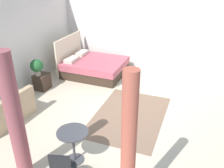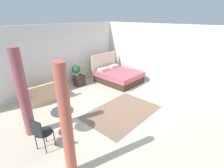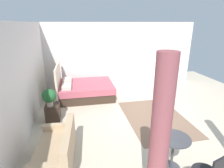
{
  "view_description": "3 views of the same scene",
  "coord_description": "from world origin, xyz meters",
  "px_view_note": "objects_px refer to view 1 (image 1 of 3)",
  "views": [
    {
      "loc": [
        -5.43,
        -1.75,
        3.57
      ],
      "look_at": [
        -0.08,
        0.29,
        0.77
      ],
      "focal_mm": 39.33,
      "sensor_mm": 36.0,
      "label": 1
    },
    {
      "loc": [
        -4.17,
        -3.37,
        3.13
      ],
      "look_at": [
        0.02,
        0.43,
        0.8
      ],
      "focal_mm": 26.8,
      "sensor_mm": 36.0,
      "label": 2
    },
    {
      "loc": [
        -4.76,
        2.04,
        2.76
      ],
      "look_at": [
        0.73,
        0.91,
        0.86
      ],
      "focal_mm": 28.95,
      "sensor_mm": 36.0,
      "label": 3
    }
  ],
  "objects_px": {
    "bed": "(93,66)",
    "cafe_chair_near_window": "(62,168)",
    "nightstand": "(42,82)",
    "potted_plant": "(37,66)",
    "balcony_table": "(73,141)",
    "couch": "(6,113)"
  },
  "relations": [
    {
      "from": "couch",
      "to": "balcony_table",
      "type": "distance_m",
      "value": 2.31
    },
    {
      "from": "nightstand",
      "to": "potted_plant",
      "type": "relative_size",
      "value": 0.95
    },
    {
      "from": "bed",
      "to": "cafe_chair_near_window",
      "type": "xyz_separation_m",
      "value": [
        -4.81,
        -1.69,
        0.25
      ]
    },
    {
      "from": "couch",
      "to": "cafe_chair_near_window",
      "type": "xyz_separation_m",
      "value": [
        -1.34,
        -2.44,
        0.28
      ]
    },
    {
      "from": "nightstand",
      "to": "potted_plant",
      "type": "xyz_separation_m",
      "value": [
        -0.1,
        0.04,
        0.55
      ]
    },
    {
      "from": "nightstand",
      "to": "balcony_table",
      "type": "height_order",
      "value": "balcony_table"
    },
    {
      "from": "couch",
      "to": "cafe_chair_near_window",
      "type": "relative_size",
      "value": 1.61
    },
    {
      "from": "bed",
      "to": "couch",
      "type": "relative_size",
      "value": 1.42
    },
    {
      "from": "couch",
      "to": "balcony_table",
      "type": "xyz_separation_m",
      "value": [
        -0.59,
        -2.22,
        0.22
      ]
    },
    {
      "from": "bed",
      "to": "cafe_chair_near_window",
      "type": "distance_m",
      "value": 5.1
    },
    {
      "from": "bed",
      "to": "couch",
      "type": "distance_m",
      "value": 3.55
    },
    {
      "from": "bed",
      "to": "balcony_table",
      "type": "bearing_deg",
      "value": -160.11
    },
    {
      "from": "couch",
      "to": "potted_plant",
      "type": "bearing_deg",
      "value": 9.8
    },
    {
      "from": "bed",
      "to": "nightstand",
      "type": "height_order",
      "value": "bed"
    },
    {
      "from": "couch",
      "to": "nightstand",
      "type": "xyz_separation_m",
      "value": [
        1.86,
        0.27,
        -0.03
      ]
    },
    {
      "from": "potted_plant",
      "to": "nightstand",
      "type": "bearing_deg",
      "value": -20.58
    },
    {
      "from": "nightstand",
      "to": "cafe_chair_near_window",
      "type": "height_order",
      "value": "cafe_chair_near_window"
    },
    {
      "from": "bed",
      "to": "potted_plant",
      "type": "xyz_separation_m",
      "value": [
        -1.71,
        1.05,
        0.49
      ]
    },
    {
      "from": "bed",
      "to": "cafe_chair_near_window",
      "type": "height_order",
      "value": "bed"
    },
    {
      "from": "couch",
      "to": "potted_plant",
      "type": "height_order",
      "value": "potted_plant"
    },
    {
      "from": "cafe_chair_near_window",
      "to": "balcony_table",
      "type": "bearing_deg",
      "value": 16.17
    },
    {
      "from": "nightstand",
      "to": "couch",
      "type": "bearing_deg",
      "value": -171.85
    }
  ]
}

